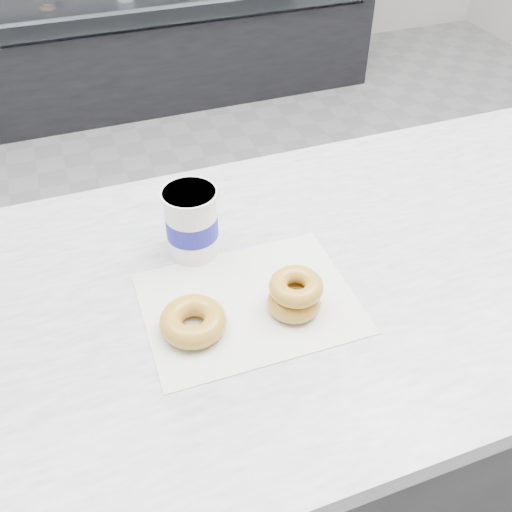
# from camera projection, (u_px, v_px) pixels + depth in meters

# --- Properties ---
(ground) EXTENTS (5.00, 5.00, 0.00)m
(ground) POSITION_uv_depth(u_px,v_px,m) (302.00, 327.00, 2.08)
(ground) COLOR #959597
(ground) RESTS_ON ground
(counter) EXTENTS (3.06, 0.76, 0.90)m
(counter) POSITION_uv_depth(u_px,v_px,m) (413.00, 379.00, 1.36)
(counter) COLOR #333335
(counter) RESTS_ON ground
(display_case) EXTENTS (2.40, 0.74, 1.25)m
(display_case) POSITION_uv_depth(u_px,v_px,m) (157.00, 7.00, 3.25)
(display_case) COLOR black
(display_case) RESTS_ON ground
(wax_paper) EXTENTS (0.34, 0.26, 0.00)m
(wax_paper) POSITION_uv_depth(u_px,v_px,m) (249.00, 303.00, 0.93)
(wax_paper) COLOR silver
(wax_paper) RESTS_ON counter
(donut_single) EXTENTS (0.14, 0.14, 0.04)m
(donut_single) POSITION_uv_depth(u_px,v_px,m) (193.00, 321.00, 0.87)
(donut_single) COLOR gold
(donut_single) RESTS_ON wax_paper
(donut_stack) EXTENTS (0.09, 0.09, 0.06)m
(donut_stack) POSITION_uv_depth(u_px,v_px,m) (295.00, 294.00, 0.90)
(donut_stack) COLOR gold
(donut_stack) RESTS_ON wax_paper
(coffee_cup) EXTENTS (0.12, 0.12, 0.13)m
(coffee_cup) POSITION_uv_depth(u_px,v_px,m) (192.00, 222.00, 0.98)
(coffee_cup) COLOR white
(coffee_cup) RESTS_ON counter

